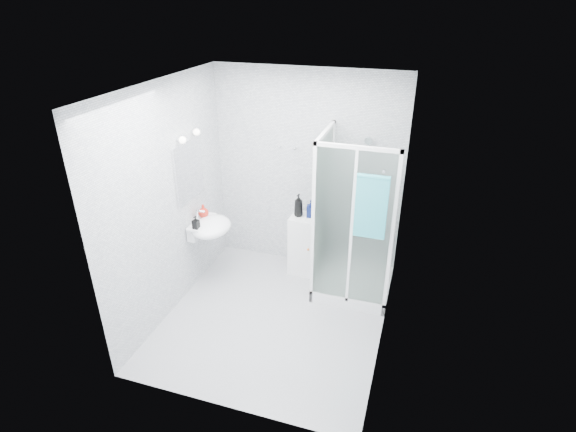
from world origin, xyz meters
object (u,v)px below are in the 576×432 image
(wall_basin, at_px, (209,227))
(storage_cabinet, at_px, (304,244))
(shampoo_bottle_b, at_px, (311,209))
(soap_dispenser_black, at_px, (196,222))
(shower_enclosure, at_px, (347,260))
(soap_dispenser_orange, at_px, (203,211))
(hand_towel, at_px, (371,205))
(shampoo_bottle_a, at_px, (299,205))

(wall_basin, bearing_deg, storage_cabinet, 29.86)
(shampoo_bottle_b, distance_m, soap_dispenser_black, 1.43)
(shower_enclosure, height_order, soap_dispenser_orange, shower_enclosure)
(shower_enclosure, bearing_deg, shampoo_bottle_b, 151.08)
(soap_dispenser_orange, bearing_deg, storage_cabinet, 22.73)
(shower_enclosure, distance_m, wall_basin, 1.72)
(storage_cabinet, bearing_deg, hand_towel, -33.86)
(wall_basin, bearing_deg, shampoo_bottle_b, 29.21)
(shower_enclosure, height_order, storage_cabinet, shower_enclosure)
(shampoo_bottle_b, bearing_deg, shampoo_bottle_a, -170.51)
(shower_enclosure, xyz_separation_m, soap_dispenser_black, (-1.72, -0.51, 0.49))
(wall_basin, relative_size, shampoo_bottle_a, 1.89)
(shower_enclosure, distance_m, soap_dispenser_black, 1.86)
(wall_basin, distance_m, shampoo_bottle_a, 1.13)
(shower_enclosure, bearing_deg, storage_cabinet, 156.21)
(shower_enclosure, height_order, hand_towel, shower_enclosure)
(shampoo_bottle_b, xyz_separation_m, soap_dispenser_black, (-1.17, -0.81, 0.02))
(shampoo_bottle_b, xyz_separation_m, soap_dispenser_orange, (-1.23, -0.51, 0.02))
(shower_enclosure, height_order, soap_dispenser_black, shower_enclosure)
(soap_dispenser_black, bearing_deg, hand_towel, 3.02)
(shampoo_bottle_b, bearing_deg, soap_dispenser_orange, -157.45)
(storage_cabinet, relative_size, soap_dispenser_orange, 4.90)
(shampoo_bottle_a, relative_size, shampoo_bottle_b, 1.32)
(wall_basin, height_order, shampoo_bottle_b, shampoo_bottle_b)
(hand_towel, distance_m, soap_dispenser_black, 2.05)
(hand_towel, xyz_separation_m, shampoo_bottle_a, (-0.97, 0.68, -0.44))
(storage_cabinet, bearing_deg, shower_enclosure, -20.56)
(shower_enclosure, height_order, wall_basin, shower_enclosure)
(shower_enclosure, distance_m, storage_cabinet, 0.68)
(wall_basin, bearing_deg, shampoo_bottle_a, 31.88)
(storage_cabinet, bearing_deg, shampoo_bottle_b, 22.97)
(wall_basin, relative_size, storage_cabinet, 0.69)
(storage_cabinet, bearing_deg, soap_dispenser_black, -141.34)
(wall_basin, bearing_deg, hand_towel, -2.53)
(hand_towel, relative_size, shampoo_bottle_a, 2.38)
(hand_towel, bearing_deg, shower_enclosure, 123.98)
(wall_basin, bearing_deg, soap_dispenser_orange, 138.98)
(storage_cabinet, height_order, shampoo_bottle_b, shampoo_bottle_b)
(storage_cabinet, height_order, shampoo_bottle_a, shampoo_bottle_a)
(storage_cabinet, xyz_separation_m, shampoo_bottle_b, (0.08, 0.03, 0.52))
(storage_cabinet, distance_m, soap_dispenser_black, 1.45)
(shower_enclosure, relative_size, soap_dispenser_orange, 12.10)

